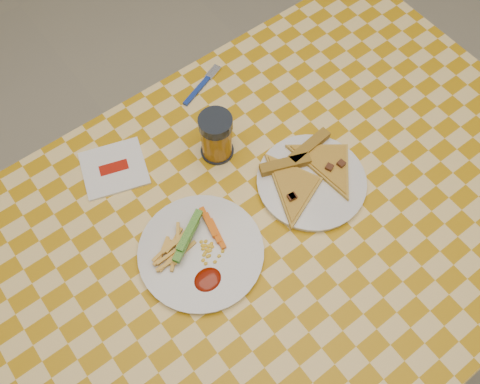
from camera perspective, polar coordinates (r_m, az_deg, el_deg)
name	(u,v)px	position (r m, az deg, el deg)	size (l,w,h in m)	color
ground	(264,316)	(1.79, 2.59, -13.11)	(8.00, 8.00, 0.00)	#BDB498
table	(277,232)	(1.15, 3.95, -4.32)	(1.28, 0.88, 0.76)	silver
plate_left	(201,253)	(1.04, -4.17, -6.48)	(0.24, 0.24, 0.01)	silver
plate_right	(311,182)	(1.12, 7.61, 1.04)	(0.22, 0.22, 0.01)	silver
fries_veggies	(193,247)	(1.03, -5.08, -5.82)	(0.16, 0.15, 0.04)	#F2B44D
pizza_slices	(309,173)	(1.11, 7.32, 2.07)	(0.27, 0.24, 0.02)	gold
drink_glass	(216,137)	(1.11, -2.54, 5.93)	(0.07, 0.07, 0.12)	black
napkin	(114,168)	(1.16, -13.28, 2.48)	(0.16, 0.16, 0.01)	white
fork	(202,84)	(1.26, -4.04, 11.38)	(0.13, 0.06, 0.01)	navy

